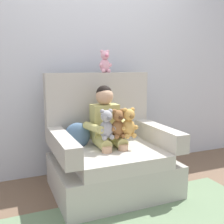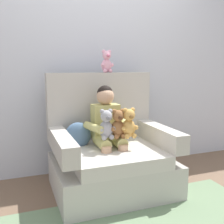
{
  "view_description": "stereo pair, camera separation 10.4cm",
  "coord_description": "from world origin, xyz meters",
  "views": [
    {
      "loc": [
        -0.95,
        -2.26,
        1.2
      ],
      "look_at": [
        -0.02,
        -0.05,
        0.79
      ],
      "focal_mm": 42.92,
      "sensor_mm": 36.0,
      "label": 1
    },
    {
      "loc": [
        -0.85,
        -2.3,
        1.2
      ],
      "look_at": [
        -0.02,
        -0.05,
        0.79
      ],
      "focal_mm": 42.92,
      "sensor_mm": 36.0,
      "label": 2
    }
  ],
  "objects": [
    {
      "name": "back_wall",
      "position": [
        0.0,
        0.67,
        1.3
      ],
      "size": [
        6.0,
        0.1,
        2.6
      ],
      "primitive_type": "cube",
      "color": "silver",
      "rests_on": "ground"
    },
    {
      "name": "armchair",
      "position": [
        0.0,
        0.06,
        0.34
      ],
      "size": [
        1.1,
        0.9,
        1.13
      ],
      "color": "#BCB7AD",
      "rests_on": "ground"
    },
    {
      "name": "plush_brown",
      "position": [
        0.03,
        -0.07,
        0.67
      ],
      "size": [
        0.16,
        0.13,
        0.27
      ],
      "rotation": [
        0.0,
        0.0,
        0.36
      ],
      "color": "brown",
      "rests_on": "armchair"
    },
    {
      "name": "plush_grey",
      "position": [
        -0.08,
        -0.07,
        0.67
      ],
      "size": [
        0.16,
        0.13,
        0.28
      ],
      "rotation": [
        0.0,
        0.0,
        -0.28
      ],
      "color": "#9E9EA3",
      "rests_on": "armchair"
    },
    {
      "name": "seated_child",
      "position": [
        -0.02,
        0.07,
        0.65
      ],
      "size": [
        0.45,
        0.39,
        0.82
      ],
      "rotation": [
        0.0,
        0.0,
        0.05
      ],
      "color": "tan",
      "rests_on": "armchair"
    },
    {
      "name": "ground_plane",
      "position": [
        0.0,
        0.0,
        0.0
      ],
      "size": [
        8.0,
        8.0,
        0.0
      ],
      "primitive_type": "plane",
      "color": "brown"
    },
    {
      "name": "throw_pillow",
      "position": [
        -0.29,
        0.17,
        0.54
      ],
      "size": [
        0.26,
        0.13,
        0.26
      ],
      "primitive_type": "ellipsoid",
      "rotation": [
        0.0,
        0.0,
        0.03
      ],
      "color": "slate",
      "rests_on": "armchair"
    },
    {
      "name": "plush_honey",
      "position": [
        0.13,
        -0.1,
        0.67
      ],
      "size": [
        0.17,
        0.14,
        0.28
      ],
      "rotation": [
        0.0,
        0.0,
        -0.28
      ],
      "color": "gold",
      "rests_on": "armchair"
    },
    {
      "name": "plush_pink_on_backrest",
      "position": [
        0.08,
        0.37,
        1.24
      ],
      "size": [
        0.14,
        0.11,
        0.24
      ],
      "rotation": [
        0.0,
        0.0,
        0.2
      ],
      "color": "#EAA8BC",
      "rests_on": "armchair"
    }
  ]
}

